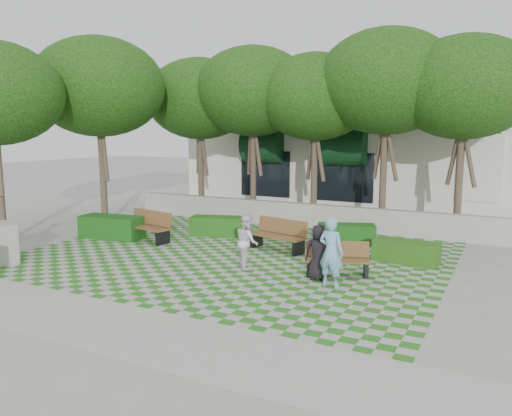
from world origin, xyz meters
The scene contains 17 objects.
ground centered at (0.00, 0.00, 0.00)m, with size 90.00×90.00×0.00m, color gray.
lawn centered at (0.00, 1.00, 0.01)m, with size 12.00×12.00×0.00m, color #2B721E.
sidewalk_south centered at (0.00, -4.70, 0.01)m, with size 16.00×2.00×0.01m, color #9E9B93.
sidewalk_west centered at (-7.20, 1.00, 0.01)m, with size 2.00×12.00×0.01m, color #9E9B93.
retaining_wall centered at (0.00, 6.20, 0.45)m, with size 15.00×0.36×0.90m, color #9E9B93.
bench_east centered at (3.36, 0.50, 0.41)m, with size 1.71×1.10×0.86m.
bench_mid centered at (0.90, 2.23, 0.47)m, with size 1.94×1.03×0.97m.
bench_west centered at (-3.59, 1.46, 0.48)m, with size 2.00×1.00×1.00m.
hedge_east centered at (4.69, 2.56, 0.31)m, with size 1.76×0.70×0.62m, color #224E14.
hedge_midright centered at (2.49, 4.10, 0.32)m, with size 1.84×0.74×0.64m, color #144612.
hedge_midleft centered at (-1.92, 3.26, 0.34)m, with size 1.92×0.77×0.67m, color #1A4C14.
hedge_west centered at (-4.95, 1.22, 0.38)m, with size 2.20×0.88×0.77m, color #144612.
person_blue centered at (3.54, -0.51, 0.85)m, with size 0.62×0.40×1.69m, color #72ABD1.
person_dark centered at (3.07, -0.10, 0.70)m, with size 0.68×0.44×1.40m, color black.
person_white centered at (1.00, 0.01, 0.74)m, with size 0.72×0.56×1.47m, color white.
tree_row centered at (-1.86, 5.95, 5.18)m, with size 17.70×13.40×7.41m.
building centered at (0.93, 14.08, 2.52)m, with size 18.00×8.92×5.15m.
Camera 1 is at (7.22, -11.46, 3.67)m, focal length 35.00 mm.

